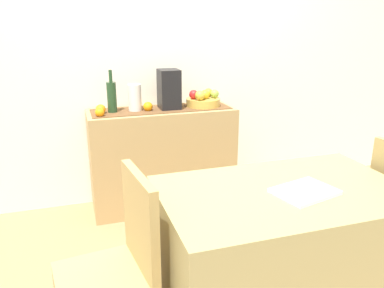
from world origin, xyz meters
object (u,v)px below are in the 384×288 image
Objects in this scene: wine_bottle at (112,97)px; sideboard_console at (163,158)px; fruit_bowl at (203,102)px; ceramic_vase at (135,98)px; coffee_maker at (169,89)px; open_book at (305,192)px; dining_table at (280,256)px.

sideboard_console is at bearing 0.00° from wine_bottle.
ceramic_vase is at bearing 180.00° from fruit_bowl.
open_book is at bearing -80.44° from coffee_maker.
wine_bottle is at bearing -180.00° from coffee_maker.
coffee_maker is 1.13× the size of open_book.
sideboard_console is at bearing 180.00° from fruit_bowl.
coffee_maker is 0.28m from ceramic_vase.
dining_table is (0.47, -1.48, -0.58)m from ceramic_vase.
wine_bottle reaches higher than open_book.
sideboard_console is 4.21× the size of open_book.
open_book is at bearing -70.82° from ceramic_vase.
sideboard_console is at bearing 180.00° from coffee_maker.
coffee_maker reaches higher than sideboard_console.
dining_table is at bearing -93.72° from fruit_bowl.
wine_bottle is at bearing 113.57° from dining_table.
sideboard_console is 3.73× the size of coffee_maker.
ceramic_vase is at bearing 180.00° from sideboard_console.
coffee_maker is at bearing 85.49° from open_book.
sideboard_console is 3.58× the size of wine_bottle.
dining_table is at bearing -66.43° from wine_bottle.
open_book is (0.71, -1.54, -0.22)m from wine_bottle.
ceramic_vase is (0.18, 0.00, -0.02)m from wine_bottle.
sideboard_console is 0.58m from fruit_bowl.
ceramic_vase is (-0.28, 0.00, -0.05)m from coffee_maker.
coffee_maker reaches higher than ceramic_vase.
coffee_maker is (-0.29, 0.00, 0.12)m from fruit_bowl.
ceramic_vase is (-0.21, 0.00, 0.53)m from sideboard_console.
fruit_bowl is 0.85× the size of wine_bottle.
sideboard_console is 5.54× the size of ceramic_vase.
fruit_bowl is 0.75m from wine_bottle.
coffee_maker is at bearing 180.00° from fruit_bowl.
sideboard_console is 0.57m from ceramic_vase.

